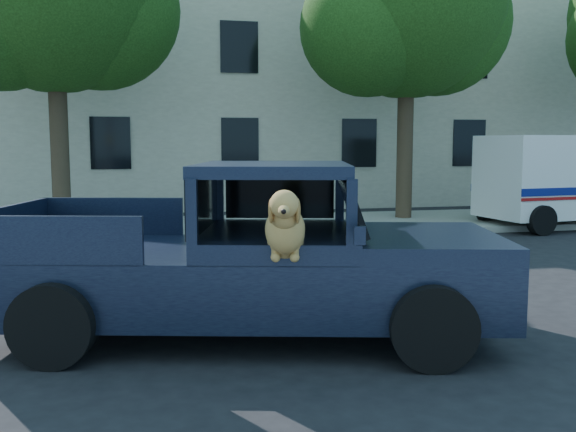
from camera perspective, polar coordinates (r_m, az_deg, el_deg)
ground at (r=7.57m, az=3.00°, el=-10.45°), size 120.00×120.00×0.00m
far_sidewalk at (r=16.43m, az=-5.56°, el=-0.96°), size 60.00×4.00×0.15m
lane_stripes at (r=11.31m, az=8.22°, el=-4.77°), size 21.60×0.14×0.01m
street_tree_mid at (r=18.34m, az=10.65°, el=17.44°), size 6.00×5.20×8.60m
building_main at (r=24.10m, az=-0.56°, el=11.99°), size 26.00×6.00×9.00m
pickup_truck at (r=7.33m, az=-4.07°, el=-5.60°), size 5.89×3.47×1.98m
mail_truck at (r=18.11m, az=23.14°, el=2.32°), size 4.56×2.66×2.39m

